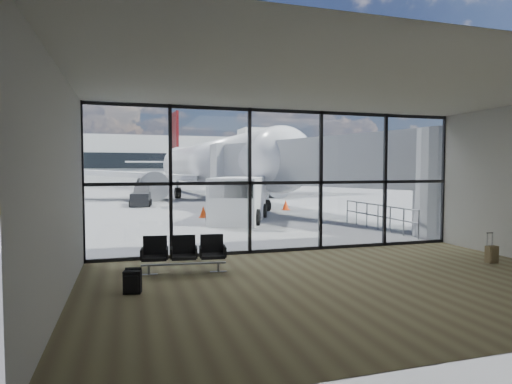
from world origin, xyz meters
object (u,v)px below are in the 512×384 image
airliner (207,164)px  service_van (238,199)px  seating_row (184,252)px  mobile_stairs (11,204)px  suitcase (492,254)px  backpack (132,282)px  belt_loader (141,198)px

airliner → service_van: size_ratio=7.15×
seating_row → mobile_stairs: (-8.05, 17.96, 0.06)m
suitcase → service_van: size_ratio=0.15×
airliner → mobile_stairs: (-14.06, -11.86, -2.55)m
backpack → service_van: size_ratio=0.10×
suitcase → airliner: size_ratio=0.02×
seating_row → service_van: size_ratio=0.38×
airliner → belt_loader: airliner is taller
seating_row → belt_loader: belt_loader is taller
airliner → backpack: bearing=-107.0°
seating_row → service_van: 10.81m
suitcase → belt_loader: 23.96m
service_van → suitcase: bearing=-45.7°
suitcase → airliner: (-2.36, 31.26, 2.87)m
mobile_stairs → suitcase: bearing=-70.3°
backpack → airliner: bearing=89.0°
belt_loader → mobile_stairs: 8.16m
belt_loader → mobile_stairs: (-7.63, -2.89, 0.03)m
seating_row → backpack: seating_row is taller
airliner → belt_loader: 11.33m
seating_row → suitcase: bearing=-2.9°
airliner → service_van: 20.01m
service_van → belt_loader: 11.73m
seating_row → mobile_stairs: mobile_stairs is taller
suitcase → backpack: bearing=-178.8°
suitcase → airliner: bearing=94.6°
seating_row → belt_loader: (-0.43, 20.86, 0.03)m
seating_row → backpack: 2.05m
airliner → service_van: (-1.99, -19.81, -1.98)m
suitcase → service_van: bearing=111.0°
airliner → suitcase: bearing=-89.6°
backpack → airliner: size_ratio=0.01×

